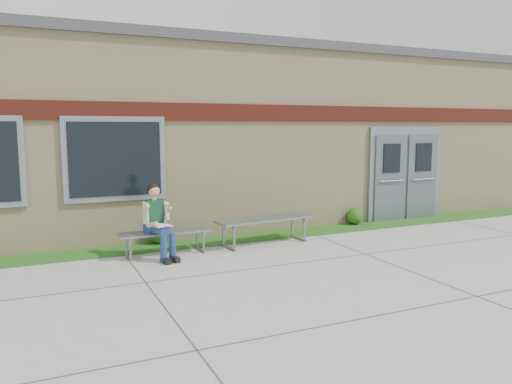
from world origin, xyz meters
name	(u,v)px	position (x,y,z in m)	size (l,w,h in m)	color
ground	(334,268)	(0.00, 0.00, 0.00)	(80.00, 80.00, 0.00)	#9E9E99
grass_strip	(266,236)	(0.00, 2.60, 0.01)	(16.00, 0.80, 0.02)	#214A13
school_building	(212,134)	(0.00, 5.99, 2.10)	(16.20, 6.22, 4.20)	beige
bench_left	(165,237)	(-2.31, 2.00, 0.33)	(1.67, 0.48, 0.43)	gray
bench_right	(265,224)	(-0.31, 2.00, 0.40)	(2.05, 0.75, 0.52)	gray
girl	(158,220)	(-2.48, 1.81, 0.68)	(0.53, 0.83, 1.31)	navy
shrub_mid	(159,232)	(-2.24, 2.85, 0.25)	(0.45, 0.45, 0.45)	#214A13
shrub_east	(355,216)	(2.44, 2.85, 0.21)	(0.39, 0.39, 0.39)	#214A13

